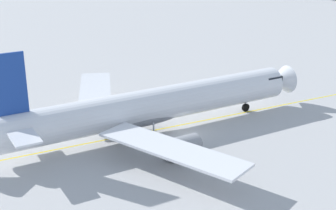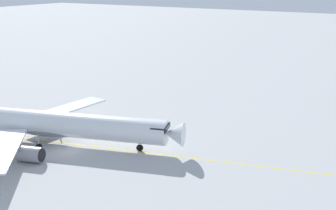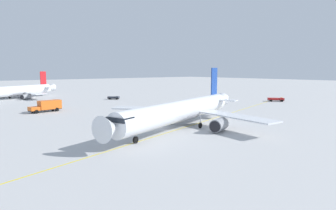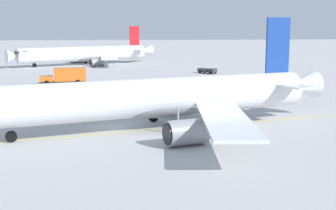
{
  "view_description": "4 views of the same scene",
  "coord_description": "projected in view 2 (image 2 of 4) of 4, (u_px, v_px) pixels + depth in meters",
  "views": [
    {
      "loc": [
        52.87,
        -13.44,
        23.86
      ],
      "look_at": [
        -0.62,
        -2.06,
        3.58
      ],
      "focal_mm": 52.33,
      "sensor_mm": 36.0,
      "label": 1
    },
    {
      "loc": [
        45.04,
        45.48,
        26.7
      ],
      "look_at": [
        -16.62,
        8.33,
        4.6
      ],
      "focal_mm": 44.5,
      "sensor_mm": 36.0,
      "label": 2
    },
    {
      "loc": [
        -41.89,
        33.51,
        11.45
      ],
      "look_at": [
        2.63,
        -3.69,
        4.21
      ],
      "focal_mm": 30.19,
      "sensor_mm": 36.0,
      "label": 3
    },
    {
      "loc": [
        -50.0,
        -1.0,
        11.06
      ],
      "look_at": [
        -5.17,
        -5.35,
        3.3
      ],
      "focal_mm": 49.8,
      "sensor_mm": 36.0,
      "label": 4
    }
  ],
  "objects": [
    {
      "name": "airliner_main",
      "position": [
        55.0,
        125.0,
        69.16
      ],
      "size": [
        35.62,
        42.32,
        11.94
      ],
      "rotation": [
        0.0,
        0.0,
        1.88
      ],
      "color": "white",
      "rests_on": "ground_plane"
    },
    {
      "name": "taxiway_centreline",
      "position": [
        41.0,
        140.0,
        71.41
      ],
      "size": [
        38.59,
        146.64,
        0.01
      ],
      "rotation": [
        0.0,
        0.0,
        1.83
      ],
      "color": "yellow",
      "rests_on": "ground_plane"
    },
    {
      "name": "ground_plane",
      "position": [
        71.0,
        150.0,
        67.16
      ],
      "size": [
        600.0,
        600.0,
        0.0
      ],
      "primitive_type": "plane",
      "color": "#B2B2B2"
    }
  ]
}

